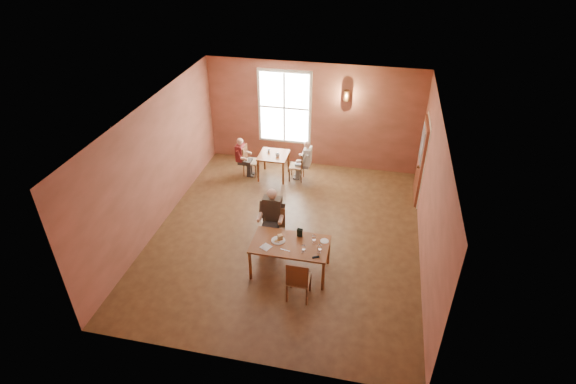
% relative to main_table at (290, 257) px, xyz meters
% --- Properties ---
extents(ground, '(6.00, 7.00, 0.01)m').
position_rel_main_table_xyz_m(ground, '(-0.34, 1.18, -0.36)').
color(ground, brown).
rests_on(ground, ground).
extents(wall_back, '(6.00, 0.04, 3.00)m').
position_rel_main_table_xyz_m(wall_back, '(-0.34, 4.68, 1.14)').
color(wall_back, brown).
rests_on(wall_back, ground).
extents(wall_front, '(6.00, 0.04, 3.00)m').
position_rel_main_table_xyz_m(wall_front, '(-0.34, -2.32, 1.14)').
color(wall_front, brown).
rests_on(wall_front, ground).
extents(wall_left, '(0.04, 7.00, 3.00)m').
position_rel_main_table_xyz_m(wall_left, '(-3.34, 1.18, 1.14)').
color(wall_left, brown).
rests_on(wall_left, ground).
extents(wall_right, '(0.04, 7.00, 3.00)m').
position_rel_main_table_xyz_m(wall_right, '(2.66, 1.18, 1.14)').
color(wall_right, brown).
rests_on(wall_right, ground).
extents(ceiling, '(6.00, 7.00, 0.04)m').
position_rel_main_table_xyz_m(ceiling, '(-0.34, 1.18, 2.64)').
color(ceiling, white).
rests_on(ceiling, wall_back).
extents(window, '(1.36, 0.10, 1.96)m').
position_rel_main_table_xyz_m(window, '(-1.14, 4.63, 1.34)').
color(window, white).
rests_on(window, wall_back).
extents(door, '(0.12, 1.04, 2.10)m').
position_rel_main_table_xyz_m(door, '(2.60, 3.48, 0.69)').
color(door, maroon).
rests_on(door, ground).
extents(wall_sconce, '(0.16, 0.16, 0.28)m').
position_rel_main_table_xyz_m(wall_sconce, '(0.56, 4.58, 1.84)').
color(wall_sconce, brown).
rests_on(wall_sconce, wall_back).
extents(main_table, '(1.55, 0.87, 0.73)m').
position_rel_main_table_xyz_m(main_table, '(0.00, 0.00, 0.00)').
color(main_table, brown).
rests_on(main_table, ground).
extents(chair_diner_main, '(0.42, 0.42, 0.96)m').
position_rel_main_table_xyz_m(chair_diner_main, '(-0.50, 0.65, 0.12)').
color(chair_diner_main, '#4E2E10').
rests_on(chair_diner_main, ground).
extents(diner_main, '(0.53, 0.53, 1.33)m').
position_rel_main_table_xyz_m(diner_main, '(-0.50, 0.62, 0.30)').
color(diner_main, '#39231A').
rests_on(diner_main, ground).
extents(chair_empty, '(0.42, 0.42, 0.95)m').
position_rel_main_table_xyz_m(chair_empty, '(0.31, -0.67, 0.11)').
color(chair_empty, '#552F14').
rests_on(chair_empty, ground).
extents(plate_food, '(0.37, 0.37, 0.04)m').
position_rel_main_table_xyz_m(plate_food, '(-0.25, 0.03, 0.38)').
color(plate_food, white).
rests_on(plate_food, main_table).
extents(sandwich, '(0.12, 0.12, 0.11)m').
position_rel_main_table_xyz_m(sandwich, '(-0.22, 0.06, 0.42)').
color(sandwich, tan).
rests_on(sandwich, main_table).
extents(goblet_a, '(0.09, 0.09, 0.20)m').
position_rel_main_table_xyz_m(goblet_a, '(0.46, 0.12, 0.46)').
color(goblet_a, white).
rests_on(goblet_a, main_table).
extents(goblet_b, '(0.10, 0.10, 0.20)m').
position_rel_main_table_xyz_m(goblet_b, '(0.61, -0.15, 0.46)').
color(goblet_b, white).
rests_on(goblet_b, main_table).
extents(goblet_c, '(0.09, 0.09, 0.19)m').
position_rel_main_table_xyz_m(goblet_c, '(0.31, -0.21, 0.46)').
color(goblet_c, white).
rests_on(goblet_c, main_table).
extents(menu_stand, '(0.13, 0.08, 0.19)m').
position_rel_main_table_xyz_m(menu_stand, '(0.14, 0.26, 0.46)').
color(menu_stand, black).
rests_on(menu_stand, main_table).
extents(knife, '(0.21, 0.06, 0.00)m').
position_rel_main_table_xyz_m(knife, '(-0.05, -0.22, 0.37)').
color(knife, silver).
rests_on(knife, main_table).
extents(napkin, '(0.26, 0.26, 0.01)m').
position_rel_main_table_xyz_m(napkin, '(-0.45, -0.21, 0.37)').
color(napkin, silver).
rests_on(napkin, main_table).
extents(side_plate, '(0.22, 0.22, 0.01)m').
position_rel_main_table_xyz_m(side_plate, '(0.66, 0.22, 0.37)').
color(side_plate, silver).
rests_on(side_plate, main_table).
extents(sunglasses, '(0.14, 0.10, 0.02)m').
position_rel_main_table_xyz_m(sunglasses, '(0.57, -0.31, 0.37)').
color(sunglasses, black).
rests_on(sunglasses, main_table).
extents(second_table, '(0.78, 0.78, 0.69)m').
position_rel_main_table_xyz_m(second_table, '(-1.25, 3.70, -0.02)').
color(second_table, brown).
rests_on(second_table, ground).
extents(chair_diner_white, '(0.37, 0.37, 0.85)m').
position_rel_main_table_xyz_m(chair_diner_white, '(-0.60, 3.70, 0.06)').
color(chair_diner_white, '#442616').
rests_on(chair_diner_white, ground).
extents(diner_white, '(0.44, 0.44, 1.11)m').
position_rel_main_table_xyz_m(diner_white, '(-0.57, 3.70, 0.19)').
color(diner_white, white).
rests_on(diner_white, ground).
extents(chair_diner_maroon, '(0.38, 0.38, 0.85)m').
position_rel_main_table_xyz_m(chair_diner_maroon, '(-1.90, 3.70, 0.06)').
color(chair_diner_maroon, brown).
rests_on(chair_diner_maroon, ground).
extents(diner_maroon, '(0.43, 0.43, 1.09)m').
position_rel_main_table_xyz_m(diner_maroon, '(-1.93, 3.70, 0.18)').
color(diner_maroon, '#5E1514').
rests_on(diner_maroon, ground).
extents(cup_a, '(0.14, 0.14, 0.09)m').
position_rel_main_table_xyz_m(cup_a, '(-1.11, 3.62, 0.37)').
color(cup_a, white).
rests_on(cup_a, second_table).
extents(cup_b, '(0.10, 0.10, 0.08)m').
position_rel_main_table_xyz_m(cup_b, '(-1.40, 3.80, 0.37)').
color(cup_b, white).
rests_on(cup_b, second_table).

